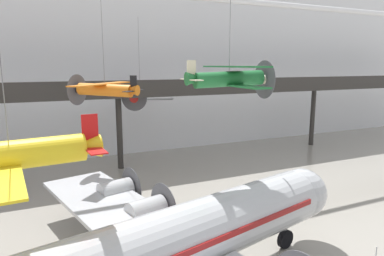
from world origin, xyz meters
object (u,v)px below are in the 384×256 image
airliner_silver_main (162,247)px  suspended_plane_green_biplane (230,78)px  suspended_plane_silver_racer (140,96)px  suspended_plane_orange_highwing (105,89)px  suspended_plane_yellow_lowwing (10,156)px

airliner_silver_main → suspended_plane_green_biplane: 10.87m
airliner_silver_main → suspended_plane_silver_racer: (6.91, 27.79, 4.93)m
suspended_plane_orange_highwing → suspended_plane_yellow_lowwing: suspended_plane_orange_highwing is taller
airliner_silver_main → suspended_plane_orange_highwing: (0.41, 15.98, 6.77)m
suspended_plane_green_biplane → suspended_plane_silver_racer: (0.85, 23.72, -3.12)m
airliner_silver_main → suspended_plane_silver_racer: bearing=62.3°
suspended_plane_orange_highwing → suspended_plane_silver_racer: bearing=-75.4°
suspended_plane_orange_highwing → suspended_plane_silver_racer: 13.61m
airliner_silver_main → suspended_plane_orange_highwing: size_ratio=3.26×
suspended_plane_green_biplane → suspended_plane_orange_highwing: bearing=118.3°
suspended_plane_orange_highwing → suspended_plane_yellow_lowwing: size_ratio=0.85×
suspended_plane_green_biplane → suspended_plane_yellow_lowwing: suspended_plane_green_biplane is taller
suspended_plane_orange_highwing → suspended_plane_yellow_lowwing: bearing=108.8°
airliner_silver_main → suspended_plane_silver_racer: suspended_plane_silver_racer is taller
suspended_plane_orange_highwing → suspended_plane_green_biplane: suspended_plane_green_biplane is taller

